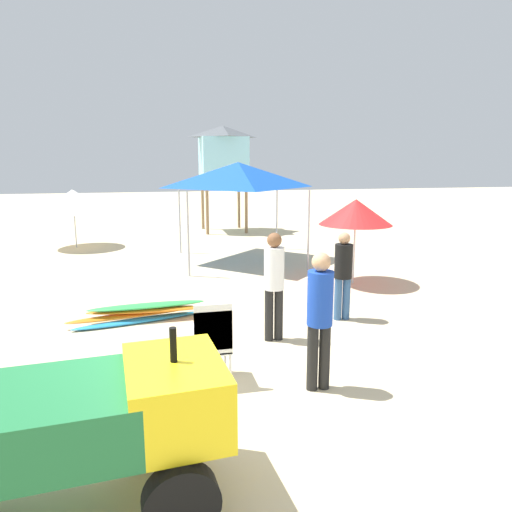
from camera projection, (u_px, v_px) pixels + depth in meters
name	position (u px, v px, depth m)	size (l,w,h in m)	color
ground	(194.00, 415.00, 5.35)	(80.00, 80.00, 0.00)	beige
utility_cart	(75.00, 423.00, 3.75)	(2.64, 1.48, 1.50)	#1E6B38
stacked_plastic_chairs	(212.00, 336.00, 5.99)	(0.48, 0.48, 1.11)	silver
surfboard_pile	(142.00, 312.00, 8.45)	(2.53, 0.87, 0.32)	#268CCC
lifeguard_near_left	(320.00, 312.00, 5.76)	(0.32, 0.32, 1.77)	black
lifeguard_near_right	(343.00, 270.00, 8.40)	(0.32, 0.32, 1.61)	#33598C
lifeguard_far_right	(274.00, 279.00, 7.39)	(0.32, 0.32, 1.76)	black
popup_canopy	(238.00, 175.00, 13.14)	(3.19, 3.19, 2.81)	#B2B2B7
lifeguard_tower	(223.00, 154.00, 18.79)	(1.98, 1.98, 4.23)	olive
beach_umbrella_left	(73.00, 201.00, 15.37)	(2.15, 2.15, 1.93)	beige
beach_umbrella_far	(356.00, 212.00, 10.78)	(1.69, 1.69, 1.99)	beige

